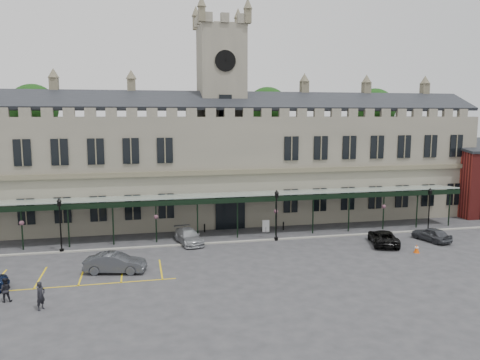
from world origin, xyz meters
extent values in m
plane|color=#2F2F32|center=(0.00, 0.00, 0.00)|extent=(140.00, 140.00, 0.00)
cube|color=#6B6659|center=(0.00, 16.00, 6.00)|extent=(60.00, 10.00, 12.00)
cube|color=brown|center=(0.00, 10.82, 6.20)|extent=(60.00, 0.35, 0.50)
cube|color=black|center=(0.00, 13.50, 13.80)|extent=(60.00, 4.77, 2.20)
cube|color=black|center=(0.00, 18.50, 13.80)|extent=(60.00, 4.77, 2.20)
cube|color=black|center=(0.00, 10.90, 1.90)|extent=(3.20, 0.18, 3.80)
cube|color=#6B6659|center=(0.00, 16.00, 11.00)|extent=(5.00, 5.00, 22.00)
cylinder|color=silver|center=(0.00, 13.44, 18.00)|extent=(2.20, 0.12, 2.20)
cylinder|color=black|center=(0.00, 13.37, 18.00)|extent=(2.30, 0.04, 2.30)
cube|color=black|center=(0.00, 13.44, 13.00)|extent=(1.40, 0.12, 2.80)
cube|color=#8C9E93|center=(0.00, 9.00, 4.10)|extent=(50.00, 4.00, 0.40)
cube|color=black|center=(0.00, 7.00, 3.85)|extent=(50.00, 0.18, 0.50)
cube|color=gray|center=(0.00, 5.50, 0.06)|extent=(60.00, 0.40, 0.12)
cylinder|color=#332314|center=(-22.00, 25.00, 6.00)|extent=(0.70, 0.70, 12.00)
sphere|color=black|center=(-22.00, 25.00, 13.00)|extent=(6.00, 6.00, 6.00)
cylinder|color=#332314|center=(8.00, 25.00, 6.00)|extent=(0.70, 0.70, 12.00)
sphere|color=black|center=(8.00, 25.00, 13.00)|extent=(6.00, 6.00, 6.00)
cylinder|color=#332314|center=(24.00, 25.00, 6.00)|extent=(0.70, 0.70, 12.00)
sphere|color=black|center=(24.00, 25.00, 13.00)|extent=(6.00, 6.00, 6.00)
cylinder|color=black|center=(-16.43, 5.54, 0.16)|extent=(0.38, 0.38, 0.32)
cylinder|color=black|center=(-16.43, 5.54, 2.14)|extent=(0.13, 0.13, 4.27)
cube|color=black|center=(-16.43, 5.54, 4.43)|extent=(0.30, 0.30, 0.43)
cone|color=black|center=(-16.43, 5.54, 4.81)|extent=(0.47, 0.47, 0.32)
cylinder|color=black|center=(3.50, 5.38, 0.16)|extent=(0.39, 0.39, 0.32)
cylinder|color=black|center=(3.50, 5.38, 2.16)|extent=(0.13, 0.13, 4.32)
cube|color=black|center=(3.50, 5.38, 4.49)|extent=(0.30, 0.30, 0.43)
cone|color=black|center=(3.50, 5.38, 4.86)|extent=(0.48, 0.48, 0.32)
cylinder|color=black|center=(20.09, 5.18, 0.15)|extent=(0.36, 0.36, 0.30)
cylinder|color=black|center=(20.09, 5.18, 2.03)|extent=(0.12, 0.12, 4.05)
cube|color=black|center=(20.09, 5.18, 4.21)|extent=(0.28, 0.28, 0.41)
cone|color=black|center=(20.09, 5.18, 4.56)|extent=(0.45, 0.45, 0.30)
cube|color=#DB4B06|center=(14.54, -1.33, 0.02)|extent=(0.42, 0.42, 0.04)
cone|color=#DB4B06|center=(14.54, -1.33, 0.38)|extent=(0.48, 0.48, 0.77)
cylinder|color=silver|center=(14.54, -1.33, 0.49)|extent=(0.32, 0.32, 0.11)
cylinder|color=black|center=(3.40, 8.82, 0.26)|extent=(0.06, 0.06, 0.53)
cube|color=silver|center=(3.40, 8.82, 0.63)|extent=(0.74, 0.14, 1.27)
cylinder|color=black|center=(-2.91, 10.08, 0.44)|extent=(0.16, 0.16, 0.89)
cylinder|color=black|center=(5.44, 9.17, 0.45)|extent=(0.16, 0.16, 0.90)
imported|color=#3A3C42|center=(-11.50, -1.02, 0.77)|extent=(4.93, 2.58, 1.55)
imported|color=#989BA0|center=(-5.00, 6.11, 0.69)|extent=(2.79, 5.00, 1.37)
imported|color=black|center=(13.00, 1.78, 0.69)|extent=(3.69, 5.40, 1.37)
imported|color=#3A3C42|center=(18.20, 1.89, 0.68)|extent=(2.56, 4.28, 1.37)
imported|color=black|center=(-15.76, -7.31, 0.92)|extent=(0.74, 0.80, 1.84)
imported|color=black|center=(-18.30, -5.46, 0.82)|extent=(0.86, 0.71, 1.64)
camera|label=1|loc=(-9.51, -37.44, 12.18)|focal=35.00mm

